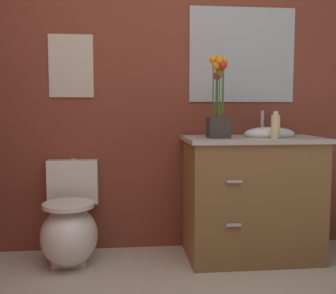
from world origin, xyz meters
The scene contains 7 objects.
wall_back centered at (0.20, 1.80, 1.25)m, with size 4.48×0.05×2.50m, color brown.
toilet centered at (-0.72, 1.51, 0.24)m, with size 0.38×0.59×0.69m.
vanity_cabinet centered at (0.54, 1.48, 0.44)m, with size 0.94×0.56×1.04m.
flower_vase centered at (0.28, 1.41, 1.06)m, with size 0.14×0.14×0.55m.
soap_bottle centered at (0.64, 1.31, 0.94)m, with size 0.06×0.06×0.18m.
wall_poster centered at (-0.72, 1.77, 1.36)m, with size 0.32×0.01×0.45m, color beige.
wall_mirror centered at (0.54, 1.77, 1.45)m, with size 0.80×0.01×0.70m, color #B2BCC6.
Camera 1 is at (-0.37, -1.40, 1.06)m, focal length 45.86 mm.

